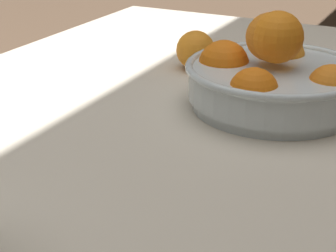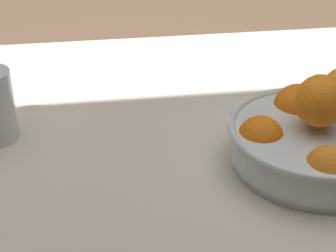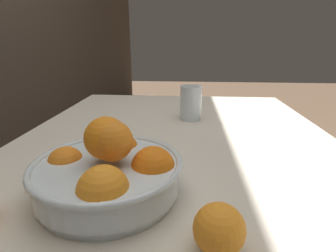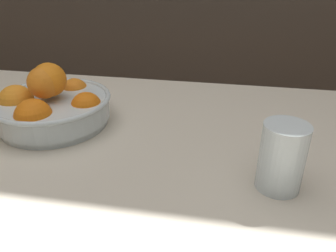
% 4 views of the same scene
% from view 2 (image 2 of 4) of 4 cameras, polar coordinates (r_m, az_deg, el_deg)
% --- Properties ---
extents(dining_table, '(1.50, 0.95, 0.74)m').
position_cam_2_polar(dining_table, '(1.01, 2.78, -4.26)').
color(dining_table, beige).
rests_on(dining_table, ground_plane).
extents(fruit_bowl, '(0.28, 0.28, 0.15)m').
position_cam_2_polar(fruit_bowl, '(0.90, 14.79, -0.98)').
color(fruit_bowl, silver).
rests_on(fruit_bowl, dining_table).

